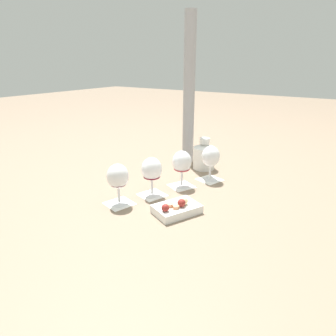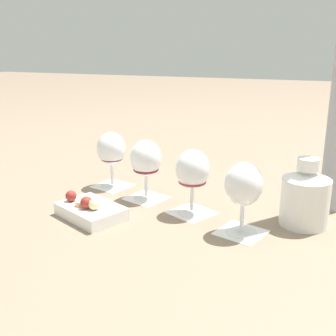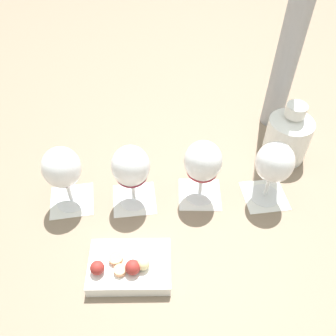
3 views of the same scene
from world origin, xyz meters
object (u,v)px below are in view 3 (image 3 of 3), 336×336
wine_glass_2 (131,168)px  snack_dish (129,266)px  wine_glass_3 (62,170)px  wine_glass_0 (274,165)px  ceramic_vase (289,135)px  wine_glass_1 (203,163)px

wine_glass_2 → snack_dish: size_ratio=0.84×
wine_glass_3 → snack_dish: size_ratio=0.84×
wine_glass_0 → wine_glass_2: same height
wine_glass_0 → ceramic_vase: bearing=-143.4°
wine_glass_2 → wine_glass_1: bearing=159.9°
wine_glass_2 → ceramic_vase: bearing=175.8°
wine_glass_0 → wine_glass_3: same height
snack_dish → wine_glass_1: bearing=-153.2°
wine_glass_1 → wine_glass_2: (0.15, -0.05, -0.00)m
wine_glass_1 → snack_dish: wine_glass_1 is taller
wine_glass_0 → snack_dish: bearing=6.7°
wine_glass_1 → snack_dish: (0.22, 0.11, -0.09)m
wine_glass_3 → ceramic_vase: (-0.54, 0.09, -0.04)m
wine_glass_0 → ceramic_vase: wine_glass_0 is taller
wine_glass_3 → ceramic_vase: wine_glass_3 is taller
wine_glass_3 → snack_dish: (-0.06, 0.23, -0.09)m
wine_glass_1 → wine_glass_2: bearing=-20.1°
wine_glass_0 → ceramic_vase: 0.16m
wine_glass_1 → wine_glass_0: bearing=153.0°
wine_glass_1 → ceramic_vase: bearing=-174.9°
wine_glass_1 → snack_dish: bearing=26.8°
wine_glass_2 → wine_glass_3: same height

